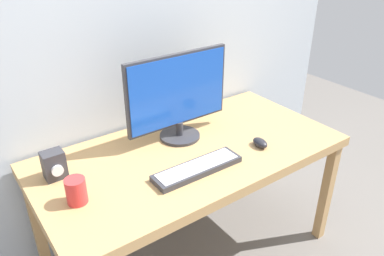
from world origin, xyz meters
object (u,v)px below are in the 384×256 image
at_px(keyboard_primary, 197,168).
at_px(audio_controller, 54,165).
at_px(desk, 191,160).
at_px(monitor, 178,95).
at_px(coffee_mug, 76,191).
at_px(mouse, 260,143).

xyz_separation_m(keyboard_primary, audio_controller, (-0.54, 0.33, 0.05)).
bearing_deg(desk, keyboard_primary, -116.10).
distance_m(monitor, audio_controller, 0.67).
height_order(desk, coffee_mug, coffee_mug).
distance_m(mouse, audio_controller, 0.98).
xyz_separation_m(desk, monitor, (0.03, 0.15, 0.30)).
bearing_deg(audio_controller, coffee_mug, -86.10).
xyz_separation_m(desk, mouse, (0.30, -0.18, 0.08)).
xyz_separation_m(audio_controller, coffee_mug, (0.02, -0.22, -0.01)).
bearing_deg(audio_controller, monitor, -0.94).
bearing_deg(coffee_mug, desk, 6.03).
relative_size(monitor, coffee_mug, 5.23).
distance_m(desk, mouse, 0.36).
relative_size(mouse, audio_controller, 0.73).
bearing_deg(desk, monitor, 79.15).
bearing_deg(desk, mouse, -30.25).
bearing_deg(mouse, coffee_mug, -179.47).
bearing_deg(coffee_mug, audio_controller, 93.90).
distance_m(monitor, mouse, 0.48).
height_order(desk, mouse, mouse).
relative_size(monitor, keyboard_primary, 1.33).
relative_size(mouse, coffee_mug, 0.86).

